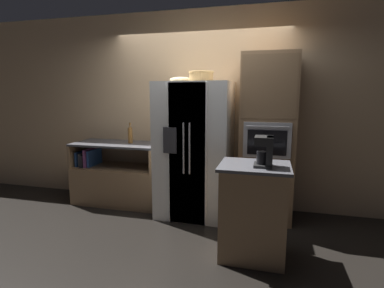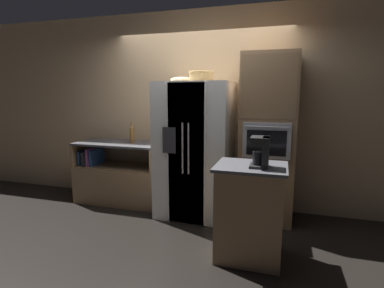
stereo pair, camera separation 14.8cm
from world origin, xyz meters
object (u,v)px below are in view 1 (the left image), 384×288
(fruit_bowl, at_px, (181,80))
(wicker_basket, at_px, (201,76))
(bottle_tall, at_px, (130,134))
(refrigerator, at_px, (195,150))
(coffee_maker, at_px, (266,150))
(wall_oven, at_px, (267,138))

(fruit_bowl, bearing_deg, wicker_basket, -24.55)
(wicker_basket, xyz_separation_m, bottle_tall, (-1.11, 0.19, -0.81))
(fruit_bowl, bearing_deg, bottle_tall, 176.70)
(refrigerator, relative_size, coffee_maker, 6.20)
(refrigerator, bearing_deg, wicker_basket, -27.78)
(fruit_bowl, bearing_deg, wall_oven, 0.21)
(fruit_bowl, relative_size, bottle_tall, 0.98)
(coffee_maker, bearing_deg, wall_oven, 89.88)
(refrigerator, distance_m, coffee_maker, 1.37)
(coffee_maker, bearing_deg, fruit_bowl, 136.99)
(wicker_basket, bearing_deg, wall_oven, 10.00)
(wicker_basket, distance_m, coffee_maker, 1.46)
(wall_oven, relative_size, coffee_maker, 7.38)
(refrigerator, distance_m, wall_oven, 0.96)
(coffee_maker, bearing_deg, refrigerator, 133.49)
(wicker_basket, relative_size, fruit_bowl, 1.08)
(refrigerator, bearing_deg, wall_oven, 6.10)
(wicker_basket, height_order, coffee_maker, wicker_basket)
(refrigerator, height_order, fruit_bowl, fruit_bowl)
(refrigerator, relative_size, wall_oven, 0.84)
(wicker_basket, xyz_separation_m, fruit_bowl, (-0.32, 0.14, -0.03))
(wicker_basket, relative_size, bottle_tall, 1.05)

